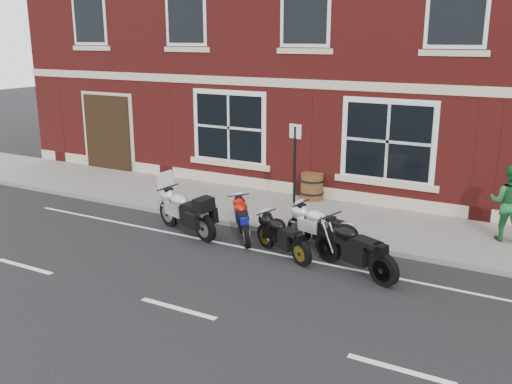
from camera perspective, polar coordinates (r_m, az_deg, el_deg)
ground at (r=12.79m, az=0.24°, el=-6.25°), size 80.00×80.00×0.00m
sidewalk at (r=15.32m, az=5.63°, el=-2.39°), size 30.00×3.00×0.12m
kerb at (r=13.95m, az=3.05°, el=-4.13°), size 30.00×0.16×0.12m
moto_touring_silver at (r=14.09m, az=-7.03°, el=-1.76°), size 2.13×0.90×1.45m
moto_sport_red at (r=13.67m, az=-1.16°, el=-2.62°), size 1.21×1.61×0.85m
moto_sport_black at (r=12.57m, az=2.75°, el=-4.33°), size 1.71×0.94×0.83m
moto_sport_silver at (r=13.02m, az=6.73°, el=-3.47°), size 2.02×0.66×0.93m
moto_naked_black at (r=11.84m, az=9.83°, el=-5.30°), size 2.09×1.07×1.01m
pedestrian_right at (r=14.26m, az=24.01°, el=-1.00°), size 0.94×0.77×1.80m
barrel_planter at (r=16.56m, az=5.62°, el=0.57°), size 0.69×0.69×0.77m
parking_sign at (r=14.28m, az=3.89°, el=2.60°), size 0.35×0.11×2.50m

